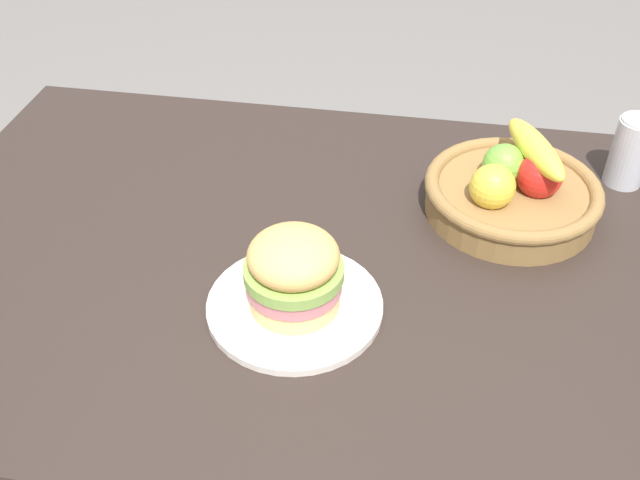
{
  "coord_description": "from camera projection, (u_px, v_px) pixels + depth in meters",
  "views": [
    {
      "loc": [
        0.13,
        -0.85,
        1.49
      ],
      "look_at": [
        -0.01,
        -0.04,
        0.81
      ],
      "focal_mm": 40.73,
      "sensor_mm": 36.0,
      "label": 1
    }
  ],
  "objects": [
    {
      "name": "plate",
      "position": [
        295.0,
        306.0,
        1.04
      ],
      "size": [
        0.25,
        0.25,
        0.01
      ],
      "primitive_type": "cylinder",
      "color": "silver",
      "rests_on": "dining_table"
    },
    {
      "name": "dining_table",
      "position": [
        332.0,
        302.0,
        1.2
      ],
      "size": [
        1.4,
        0.9,
        0.75
      ],
      "color": "#2D231E",
      "rests_on": "ground_plane"
    },
    {
      "name": "soda_can",
      "position": [
        631.0,
        152.0,
        1.25
      ],
      "size": [
        0.07,
        0.07,
        0.13
      ],
      "color": "silver",
      "rests_on": "dining_table"
    },
    {
      "name": "sandwich",
      "position": [
        294.0,
        271.0,
        1.0
      ],
      "size": [
        0.14,
        0.14,
        0.12
      ],
      "color": "#E5BC75",
      "rests_on": "plate"
    },
    {
      "name": "fruit_basket",
      "position": [
        513.0,
        190.0,
        1.19
      ],
      "size": [
        0.29,
        0.29,
        0.14
      ],
      "color": "olive",
      "rests_on": "dining_table"
    }
  ]
}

